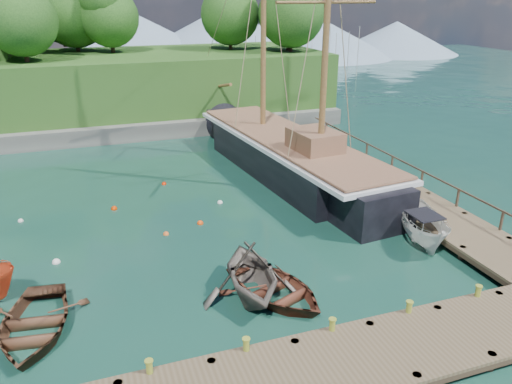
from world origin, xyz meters
The scene contains 20 objects.
ground centered at (0.00, 0.00, 0.00)m, with size 160.00×160.00×0.00m, color #14392D.
dock_near centered at (2.00, -6.50, 0.43)m, with size 20.00×3.20×1.10m.
dock_east centered at (11.50, 7.00, 0.43)m, with size 3.20×24.00×1.10m.
bollard_1 centered at (-1.00, -5.10, 0.00)m, with size 0.26×0.26×0.45m, color olive.
bollard_2 centered at (2.00, -5.10, 0.00)m, with size 0.26×0.26×0.45m, color olive.
bollard_3 centered at (5.00, -5.10, 0.00)m, with size 0.26×0.26×0.45m, color olive.
bollard_4 centered at (8.00, -5.10, 0.00)m, with size 0.26×0.26×0.45m, color olive.
rowboat_0 centered at (-7.44, -1.13, 0.00)m, with size 3.38×4.74×0.98m, color #4D2F1F.
rowboat_1 centered at (0.41, -1.46, 0.00)m, with size 3.87×4.48×2.36m, color #625951.
rowboat_2 centered at (1.28, -1.83, 0.00)m, with size 3.28×4.60×0.95m, color #50271A.
cabin_boat_white centered at (9.52, 0.17, 0.00)m, with size 1.73×4.60×1.78m, color silver.
schooner centered at (7.28, 11.12, 1.07)m, with size 6.72×26.56×19.29m.
mooring_buoy_0 centered at (-6.82, 3.83, 0.00)m, with size 0.36×0.36×0.36m, color silver.
mooring_buoy_1 centered at (-1.80, 4.99, 0.00)m, with size 0.28×0.28×0.28m, color orange.
mooring_buoy_2 centered at (0.08, 5.63, 0.00)m, with size 0.33×0.33×0.33m, color #E3430B.
mooring_buoy_3 centered at (1.77, 7.92, 0.00)m, with size 0.30×0.30×0.30m, color silver.
mooring_buoy_4 centered at (-3.94, 9.02, 0.00)m, with size 0.34×0.34×0.34m, color #D33200.
mooring_buoy_5 centered at (-0.70, 11.93, 0.00)m, with size 0.28×0.28×0.28m, color #F12500.
mooring_buoy_6 centered at (-8.64, 9.01, 0.00)m, with size 0.28×0.28×0.28m, color silver.
distant_ridge centered at (4.30, 70.00, 4.35)m, with size 117.00×40.00×10.00m.
Camera 1 is at (-4.93, -17.15, 10.99)m, focal length 35.00 mm.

